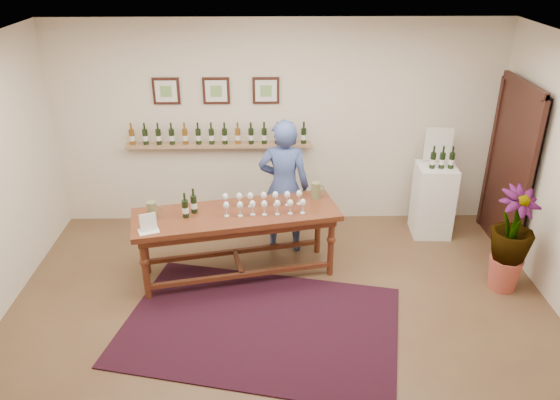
{
  "coord_description": "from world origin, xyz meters",
  "views": [
    {
      "loc": [
        -0.1,
        -4.56,
        3.7
      ],
      "look_at": [
        0.0,
        0.8,
        1.1
      ],
      "focal_mm": 35.0,
      "sensor_mm": 36.0,
      "label": 1
    }
  ],
  "objects_px": {
    "tasting_table": "(237,222)",
    "person": "(284,187)",
    "display_pedestal": "(433,200)",
    "potted_plant": "(511,240)"
  },
  "relations": [
    {
      "from": "tasting_table",
      "to": "person",
      "type": "distance_m",
      "value": 0.85
    },
    {
      "from": "tasting_table",
      "to": "display_pedestal",
      "type": "distance_m",
      "value": 2.77
    },
    {
      "from": "display_pedestal",
      "to": "potted_plant",
      "type": "height_order",
      "value": "potted_plant"
    },
    {
      "from": "person",
      "to": "potted_plant",
      "type": "bearing_deg",
      "value": 165.43
    },
    {
      "from": "potted_plant",
      "to": "person",
      "type": "bearing_deg",
      "value": 158.97
    },
    {
      "from": "display_pedestal",
      "to": "potted_plant",
      "type": "relative_size",
      "value": 0.91
    },
    {
      "from": "tasting_table",
      "to": "display_pedestal",
      "type": "height_order",
      "value": "display_pedestal"
    },
    {
      "from": "display_pedestal",
      "to": "person",
      "type": "bearing_deg",
      "value": -169.93
    },
    {
      "from": "display_pedestal",
      "to": "person",
      "type": "distance_m",
      "value": 2.08
    },
    {
      "from": "tasting_table",
      "to": "potted_plant",
      "type": "height_order",
      "value": "potted_plant"
    }
  ]
}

